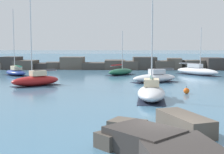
# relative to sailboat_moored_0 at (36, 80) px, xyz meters

# --- Properties ---
(ground_plane) EXTENTS (600.00, 600.00, 0.00)m
(ground_plane) POSITION_rel_sailboat_moored_0_xyz_m (12.38, -22.15, -0.73)
(ground_plane) COLOR teal
(open_sea_beyond) EXTENTS (400.00, 116.00, 0.01)m
(open_sea_beyond) POSITION_rel_sailboat_moored_0_xyz_m (12.38, 87.16, -0.73)
(open_sea_beyond) COLOR #386684
(open_sea_beyond) RESTS_ON ground
(breakwater_jetty) EXTENTS (60.39, 6.60, 2.60)m
(breakwater_jetty) POSITION_rel_sailboat_moored_0_xyz_m (14.57, 27.07, 0.30)
(breakwater_jetty) COLOR brown
(breakwater_jetty) RESTS_ON ground
(foreground_rocks) EXTENTS (11.18, 9.28, 1.09)m
(foreground_rocks) POSITION_rel_sailboat_moored_0_xyz_m (13.23, -22.93, -0.27)
(foreground_rocks) COLOR #4C443D
(foreground_rocks) RESTS_ON ground
(sailboat_moored_0) EXTENTS (6.16, 5.43, 11.13)m
(sailboat_moored_0) POSITION_rel_sailboat_moored_0_xyz_m (0.00, 0.00, 0.00)
(sailboat_moored_0) COLOR maroon
(sailboat_moored_0) RESTS_ON ground
(sailboat_moored_1) EXTENTS (6.61, 7.61, 7.88)m
(sailboat_moored_1) POSITION_rel_sailboat_moored_0_xyz_m (23.29, 14.44, -0.02)
(sailboat_moored_1) COLOR white
(sailboat_moored_1) RESTS_ON ground
(sailboat_moored_2) EXTENTS (6.87, 4.93, 11.07)m
(sailboat_moored_2) POSITION_rel_sailboat_moored_0_xyz_m (15.05, 3.98, -0.05)
(sailboat_moored_2) COLOR white
(sailboat_moored_2) RESTS_ON ground
(sailboat_moored_3) EXTENTS (5.35, 6.08, 7.33)m
(sailboat_moored_3) POSITION_rel_sailboat_moored_0_xyz_m (10.54, 14.38, -0.18)
(sailboat_moored_3) COLOR #195138
(sailboat_moored_3) RESTS_ON ground
(sailboat_moored_5) EXTENTS (3.07, 6.47, 8.51)m
(sailboat_moored_5) POSITION_rel_sailboat_moored_0_xyz_m (13.12, -9.70, -0.01)
(sailboat_moored_5) COLOR silver
(sailboat_moored_5) RESTS_ON ground
(sailboat_moored_6) EXTENTS (5.50, 5.90, 10.90)m
(sailboat_moored_6) POSITION_rel_sailboat_moored_0_xyz_m (-6.83, 13.24, -0.13)
(sailboat_moored_6) COLOR navy
(sailboat_moored_6) RESTS_ON ground
(mooring_buoy_orange_near) EXTENTS (0.60, 0.60, 0.80)m
(mooring_buoy_orange_near) POSITION_rel_sailboat_moored_0_xyz_m (17.12, -5.99, -0.43)
(mooring_buoy_orange_near) COLOR #EA5914
(mooring_buoy_orange_near) RESTS_ON ground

